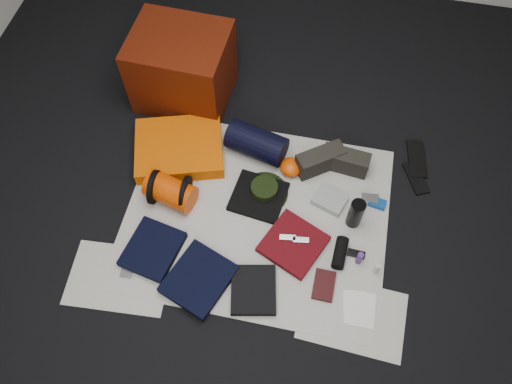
% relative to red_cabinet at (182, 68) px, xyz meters
% --- Properties ---
extents(floor, '(4.50, 4.50, 0.02)m').
position_rel_red_cabinet_xyz_m(floor, '(0.69, -0.87, -0.27)').
color(floor, black).
rests_on(floor, ground).
extents(newspaper_mat, '(1.60, 1.30, 0.01)m').
position_rel_red_cabinet_xyz_m(newspaper_mat, '(0.69, -0.87, -0.26)').
color(newspaper_mat, silver).
rests_on(newspaper_mat, floor).
extents(newspaper_sheet_front_left, '(0.61, 0.44, 0.00)m').
position_rel_red_cabinet_xyz_m(newspaper_sheet_front_left, '(-0.01, -1.42, -0.26)').
color(newspaper_sheet_front_left, silver).
rests_on(newspaper_sheet_front_left, floor).
extents(newspaper_sheet_front_right, '(0.60, 0.43, 0.00)m').
position_rel_red_cabinet_xyz_m(newspaper_sheet_front_right, '(1.34, -1.37, -0.26)').
color(newspaper_sheet_front_right, silver).
rests_on(newspaper_sheet_front_right, floor).
extents(red_cabinet, '(0.64, 0.54, 0.52)m').
position_rel_red_cabinet_xyz_m(red_cabinet, '(0.00, 0.00, 0.00)').
color(red_cabinet, '#511405').
rests_on(red_cabinet, floor).
extents(sleeping_pad, '(0.67, 0.60, 0.10)m').
position_rel_red_cabinet_xyz_m(sleeping_pad, '(0.10, -0.51, -0.20)').
color(sleeping_pad, '#DF5902').
rests_on(sleeping_pad, newspaper_mat).
extents(stuff_sack, '(0.34, 0.25, 0.18)m').
position_rel_red_cabinet_xyz_m(stuff_sack, '(0.14, -0.85, -0.16)').
color(stuff_sack, '#CE3D03').
rests_on(stuff_sack, newspaper_mat).
extents(sack_strap_left, '(0.02, 0.22, 0.22)m').
position_rel_red_cabinet_xyz_m(sack_strap_left, '(0.04, -0.85, -0.14)').
color(sack_strap_left, black).
rests_on(sack_strap_left, newspaper_mat).
extents(sack_strap_right, '(0.03, 0.22, 0.22)m').
position_rel_red_cabinet_xyz_m(sack_strap_right, '(0.24, -0.85, -0.14)').
color(sack_strap_right, black).
rests_on(sack_strap_right, newspaper_mat).
extents(navy_duffel, '(0.42, 0.29, 0.20)m').
position_rel_red_cabinet_xyz_m(navy_duffel, '(0.59, -0.40, -0.15)').
color(navy_duffel, black).
rests_on(navy_duffel, newspaper_mat).
extents(boonie_brim, '(0.33, 0.33, 0.01)m').
position_rel_red_cabinet_xyz_m(boonie_brim, '(0.70, -0.70, -0.25)').
color(boonie_brim, black).
rests_on(boonie_brim, newspaper_mat).
extents(boonie_crown, '(0.17, 0.17, 0.07)m').
position_rel_red_cabinet_xyz_m(boonie_crown, '(0.70, -0.70, -0.21)').
color(boonie_crown, black).
rests_on(boonie_crown, boonie_brim).
extents(hiking_boot_left, '(0.32, 0.28, 0.16)m').
position_rel_red_cabinet_xyz_m(hiking_boot_left, '(1.01, -0.43, -0.17)').
color(hiking_boot_left, black).
rests_on(hiking_boot_left, newspaper_mat).
extents(hiking_boot_right, '(0.31, 0.15, 0.15)m').
position_rel_red_cabinet_xyz_m(hiking_boot_right, '(1.17, -0.40, -0.18)').
color(hiking_boot_right, black).
rests_on(hiking_boot_right, newspaper_mat).
extents(flip_flop_left, '(0.15, 0.30, 0.02)m').
position_rel_red_cabinet_xyz_m(flip_flop_left, '(1.64, -0.24, -0.25)').
color(flip_flop_left, black).
rests_on(flip_flop_left, floor).
extents(flip_flop_right, '(0.19, 0.26, 0.01)m').
position_rel_red_cabinet_xyz_m(flip_flop_right, '(1.64, -0.39, -0.25)').
color(flip_flop_right, black).
rests_on(flip_flop_right, floor).
extents(trousers_navy_a, '(0.35, 0.38, 0.05)m').
position_rel_red_cabinet_xyz_m(trousers_navy_a, '(0.13, -1.22, -0.23)').
color(trousers_navy_a, black).
rests_on(trousers_navy_a, newspaper_mat).
extents(trousers_navy_b, '(0.43, 0.46, 0.06)m').
position_rel_red_cabinet_xyz_m(trousers_navy_b, '(0.45, -1.34, -0.22)').
color(trousers_navy_b, black).
rests_on(trousers_navy_b, newspaper_mat).
extents(trousers_charcoal, '(0.30, 0.33, 0.05)m').
position_rel_red_cabinet_xyz_m(trousers_charcoal, '(0.77, -1.34, -0.23)').
color(trousers_charcoal, black).
rests_on(trousers_charcoal, newspaper_mat).
extents(black_tshirt, '(0.36, 0.34, 0.03)m').
position_rel_red_cabinet_xyz_m(black_tshirt, '(0.67, -0.74, -0.24)').
color(black_tshirt, black).
rests_on(black_tshirt, newspaper_mat).
extents(red_shirt, '(0.43, 0.43, 0.04)m').
position_rel_red_cabinet_xyz_m(red_shirt, '(0.94, -1.01, -0.23)').
color(red_shirt, '#52090E').
rests_on(red_shirt, newspaper_mat).
extents(orange_stuff_sack, '(0.17, 0.17, 0.09)m').
position_rel_red_cabinet_xyz_m(orange_stuff_sack, '(0.84, -0.50, -0.21)').
color(orange_stuff_sack, '#CE3D03').
rests_on(orange_stuff_sack, newspaper_mat).
extents(first_aid_pouch, '(0.23, 0.20, 0.05)m').
position_rel_red_cabinet_xyz_m(first_aid_pouch, '(1.11, -0.68, -0.23)').
color(first_aid_pouch, gray).
rests_on(first_aid_pouch, newspaper_mat).
extents(water_bottle, '(0.11, 0.11, 0.23)m').
position_rel_red_cabinet_xyz_m(water_bottle, '(1.27, -0.79, -0.14)').
color(water_bottle, black).
rests_on(water_bottle, newspaper_mat).
extents(speaker, '(0.09, 0.19, 0.07)m').
position_rel_red_cabinet_xyz_m(speaker, '(1.22, -1.02, -0.22)').
color(speaker, black).
rests_on(speaker, newspaper_mat).
extents(compact_camera, '(0.11, 0.07, 0.04)m').
position_rel_red_cabinet_xyz_m(compact_camera, '(1.36, -0.62, -0.23)').
color(compact_camera, silver).
rests_on(compact_camera, newspaper_mat).
extents(cyan_case, '(0.11, 0.08, 0.03)m').
position_rel_red_cabinet_xyz_m(cyan_case, '(1.41, -0.63, -0.24)').
color(cyan_case, navy).
rests_on(cyan_case, newspaper_mat).
extents(toiletry_purple, '(0.05, 0.05, 0.11)m').
position_rel_red_cabinet_xyz_m(toiletry_purple, '(1.33, -1.04, -0.20)').
color(toiletry_purple, '#45226F').
rests_on(toiletry_purple, newspaper_mat).
extents(toiletry_clear, '(0.04, 0.04, 0.09)m').
position_rel_red_cabinet_xyz_m(toiletry_clear, '(1.44, -1.08, -0.21)').
color(toiletry_clear, '#AEB2AD').
rests_on(toiletry_clear, newspaper_mat).
extents(paperback_book, '(0.12, 0.18, 0.03)m').
position_rel_red_cabinet_xyz_m(paperback_book, '(1.15, -1.23, -0.24)').
color(paperback_book, black).
rests_on(paperback_book, newspaper_mat).
extents(map_booklet, '(0.16, 0.21, 0.01)m').
position_rel_red_cabinet_xyz_m(map_booklet, '(1.34, -1.32, -0.25)').
color(map_booklet, silver).
rests_on(map_booklet, newspaper_mat).
extents(map_printout, '(0.16, 0.21, 0.01)m').
position_rel_red_cabinet_xyz_m(map_printout, '(1.38, -1.32, -0.25)').
color(map_printout, silver).
rests_on(map_printout, newspaper_mat).
extents(sunglasses, '(0.11, 0.05, 0.03)m').
position_rel_red_cabinet_xyz_m(sunglasses, '(1.32, -1.00, -0.24)').
color(sunglasses, black).
rests_on(sunglasses, newspaper_mat).
extents(key_cluster, '(0.08, 0.08, 0.01)m').
position_rel_red_cabinet_xyz_m(key_cluster, '(0.02, -1.38, -0.25)').
color(key_cluster, silver).
rests_on(key_cluster, newspaper_mat).
extents(tape_roll, '(0.05, 0.05, 0.04)m').
position_rel_red_cabinet_xyz_m(tape_roll, '(0.69, -0.71, -0.20)').
color(tape_roll, silver).
rests_on(tape_roll, black_tshirt).
extents(energy_bar_a, '(0.10, 0.05, 0.01)m').
position_rel_red_cabinet_xyz_m(energy_bar_a, '(0.90, -0.99, -0.20)').
color(energy_bar_a, silver).
rests_on(energy_bar_a, red_shirt).
extents(energy_bar_b, '(0.10, 0.05, 0.01)m').
position_rel_red_cabinet_xyz_m(energy_bar_b, '(0.98, -0.99, -0.20)').
color(energy_bar_b, silver).
rests_on(energy_bar_b, red_shirt).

